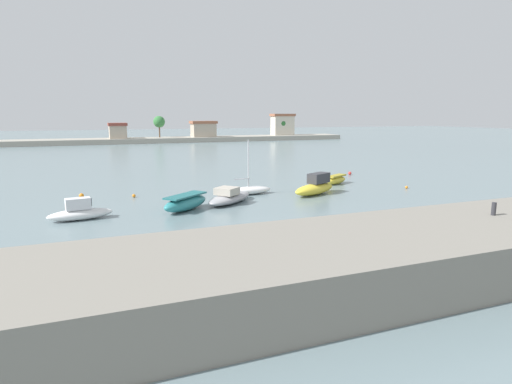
{
  "coord_description": "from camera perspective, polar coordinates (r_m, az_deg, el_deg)",
  "views": [
    {
      "loc": [
        -11.59,
        -22.65,
        7.29
      ],
      "look_at": [
        2.09,
        11.92,
        0.5
      ],
      "focal_mm": 29.8,
      "sensor_mm": 36.0,
      "label": 1
    }
  ],
  "objects": [
    {
      "name": "ground_plane",
      "position": [
        26.46,
        5.31,
        -5.69
      ],
      "size": [
        400.0,
        400.0,
        0.0
      ],
      "primitive_type": "plane",
      "color": "slate"
    },
    {
      "name": "mooring_buoy_1",
      "position": [
        39.44,
        -16.07,
        -0.49
      ],
      "size": [
        0.31,
        0.31,
        0.31
      ],
      "primitive_type": "sphere",
      "color": "orange",
      "rests_on": "ground"
    },
    {
      "name": "moored_boat_3",
      "position": [
        39.38,
        -0.81,
        0.26
      ],
      "size": [
        4.27,
        1.76,
        5.06
      ],
      "rotation": [
        0.0,
        0.0,
        0.07
      ],
      "color": "white",
      "rests_on": "ground"
    },
    {
      "name": "seawall_embankment",
      "position": [
        19.6,
        16.22,
        -8.43
      ],
      "size": [
        98.46,
        7.31,
        2.24
      ],
      "primitive_type": "cube",
      "color": "gray",
      "rests_on": "ground"
    },
    {
      "name": "moored_boat_2",
      "position": [
        35.54,
        -3.61,
        -0.69
      ],
      "size": [
        5.54,
        5.14,
        1.38
      ],
      "rotation": [
        0.0,
        0.0,
        0.71
      ],
      "color": "#9E9EA3",
      "rests_on": "ground"
    },
    {
      "name": "moored_boat_4",
      "position": [
        39.74,
        7.96,
        0.69
      ],
      "size": [
        5.66,
        3.93,
        1.92
      ],
      "rotation": [
        0.0,
        0.0,
        0.46
      ],
      "color": "yellow",
      "rests_on": "ground"
    },
    {
      "name": "mooring_buoy_3",
      "position": [
        45.04,
        19.55,
        0.61
      ],
      "size": [
        0.27,
        0.27,
        0.27
      ],
      "primitive_type": "sphere",
      "color": "orange",
      "rests_on": "ground"
    },
    {
      "name": "moored_boat_5",
      "position": [
        46.03,
        10.71,
        1.63
      ],
      "size": [
        3.5,
        2.51,
        0.96
      ],
      "rotation": [
        0.0,
        0.0,
        0.49
      ],
      "color": "yellow",
      "rests_on": "ground"
    },
    {
      "name": "mooring_buoy_0",
      "position": [
        53.44,
        12.49,
        2.48
      ],
      "size": [
        0.4,
        0.4,
        0.4
      ],
      "primitive_type": "sphere",
      "color": "red",
      "rests_on": "ground"
    },
    {
      "name": "moored_boat_0",
      "position": [
        32.33,
        -22.55,
        -2.52
      ],
      "size": [
        4.53,
        2.0,
        1.56
      ],
      "rotation": [
        0.0,
        0.0,
        0.14
      ],
      "color": "white",
      "rests_on": "ground"
    },
    {
      "name": "distant_shoreline",
      "position": [
        116.69,
        -13.2,
        7.21
      ],
      "size": [
        119.21,
        9.03,
        7.54
      ],
      "color": "#9E998C",
      "rests_on": "ground"
    },
    {
      "name": "mooring_bollard",
      "position": [
        24.77,
        29.29,
        -1.98
      ],
      "size": [
        0.23,
        0.23,
        0.67
      ],
      "primitive_type": "cylinder",
      "color": "#2D2D33",
      "rests_on": "seawall_embankment"
    },
    {
      "name": "mooring_buoy_2",
      "position": [
        40.71,
        -22.38,
        -0.46
      ],
      "size": [
        0.42,
        0.42,
        0.42
      ],
      "primitive_type": "sphere",
      "color": "orange",
      "rests_on": "ground"
    },
    {
      "name": "moored_boat_1",
      "position": [
        33.26,
        -9.42,
        -1.42
      ],
      "size": [
        4.66,
        4.23,
        1.22
      ],
      "rotation": [
        0.0,
        0.0,
        0.69
      ],
      "color": "teal",
      "rests_on": "ground"
    }
  ]
}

